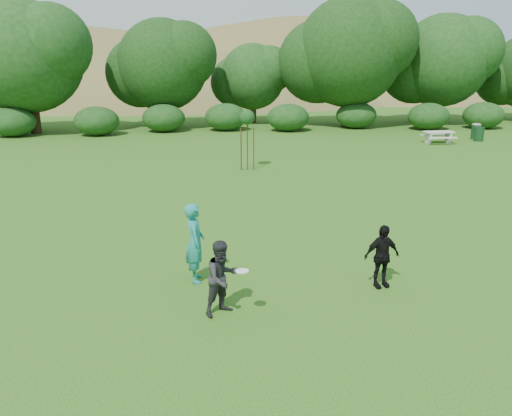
# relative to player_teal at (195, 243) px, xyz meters

# --- Properties ---
(ground) EXTENTS (120.00, 120.00, 0.00)m
(ground) POSITION_rel_player_teal_xyz_m (1.70, -0.80, -0.96)
(ground) COLOR #19470C
(ground) RESTS_ON ground
(player_teal) EXTENTS (0.51, 0.73, 1.92)m
(player_teal) POSITION_rel_player_teal_xyz_m (0.00, 0.00, 0.00)
(player_teal) COLOR #1C7E78
(player_teal) RESTS_ON ground
(player_grey) EXTENTS (0.98, 0.93, 1.60)m
(player_grey) POSITION_rel_player_teal_xyz_m (0.55, -1.68, -0.16)
(player_grey) COLOR #262629
(player_grey) RESTS_ON ground
(player_black) EXTENTS (0.93, 0.53, 1.50)m
(player_black) POSITION_rel_player_teal_xyz_m (4.26, -0.82, -0.21)
(player_black) COLOR black
(player_black) RESTS_ON ground
(trash_can_near) EXTENTS (0.60, 0.60, 0.90)m
(trash_can_near) POSITION_rel_player_teal_xyz_m (18.17, 19.17, -0.51)
(trash_can_near) COLOR #153A1C
(trash_can_near) RESTS_ON ground
(frisbee) EXTENTS (0.27, 0.27, 0.04)m
(frisbee) POSITION_rel_player_teal_xyz_m (0.93, -2.03, 0.13)
(frisbee) COLOR white
(frisbee) RESTS_ON ground
(sapling) EXTENTS (0.70, 0.70, 2.85)m
(sapling) POSITION_rel_player_teal_xyz_m (2.47, 12.26, 1.46)
(sapling) COLOR #352515
(sapling) RESTS_ON ground
(picnic_table) EXTENTS (1.80, 1.48, 0.76)m
(picnic_table) POSITION_rel_player_teal_xyz_m (15.14, 18.58, -0.44)
(picnic_table) COLOR #B8B4AA
(picnic_table) RESTS_ON ground
(trash_can_lidded) EXTENTS (0.60, 0.60, 1.05)m
(trash_can_lidded) POSITION_rel_player_teal_xyz_m (18.41, 19.98, -0.42)
(trash_can_lidded) COLOR #153A20
(trash_can_lidded) RESTS_ON ground
(hillside) EXTENTS (150.00, 72.00, 52.00)m
(hillside) POSITION_rel_player_teal_xyz_m (1.14, 67.65, -12.93)
(hillside) COLOR olive
(hillside) RESTS_ON ground
(tree_row) EXTENTS (53.92, 10.38, 9.62)m
(tree_row) POSITION_rel_player_teal_xyz_m (4.93, 27.88, 3.91)
(tree_row) COLOR #3A2616
(tree_row) RESTS_ON ground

